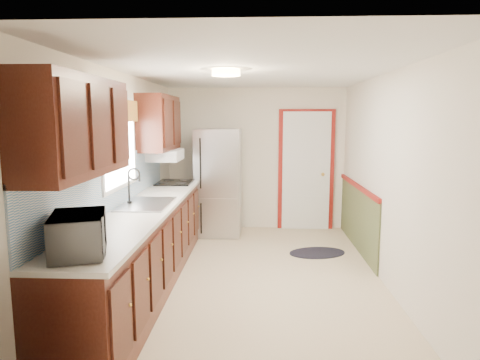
# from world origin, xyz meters

# --- Properties ---
(room_shell) EXTENTS (3.20, 5.20, 2.52)m
(room_shell) POSITION_xyz_m (0.00, 0.00, 1.20)
(room_shell) COLOR #CEB791
(room_shell) RESTS_ON ground
(kitchen_run) EXTENTS (0.63, 4.00, 2.20)m
(kitchen_run) POSITION_xyz_m (-1.24, -0.29, 0.81)
(kitchen_run) COLOR #38140C
(kitchen_run) RESTS_ON ground
(back_wall_trim) EXTENTS (1.12, 2.30, 2.08)m
(back_wall_trim) POSITION_xyz_m (0.99, 2.21, 0.89)
(back_wall_trim) COLOR maroon
(back_wall_trim) RESTS_ON ground
(ceiling_fixture) EXTENTS (0.30, 0.30, 0.06)m
(ceiling_fixture) POSITION_xyz_m (-0.30, -0.20, 2.36)
(ceiling_fixture) COLOR #FFD88C
(ceiling_fixture) RESTS_ON room_shell
(microwave) EXTENTS (0.44, 0.59, 0.35)m
(microwave) POSITION_xyz_m (-1.20, -1.95, 1.12)
(microwave) COLOR white
(microwave) RESTS_ON kitchen_run
(refrigerator) EXTENTS (0.72, 0.72, 1.72)m
(refrigerator) POSITION_xyz_m (-0.61, 2.05, 0.86)
(refrigerator) COLOR #B7B7BC
(refrigerator) RESTS_ON ground
(rug) EXTENTS (0.90, 0.69, 0.01)m
(rug) POSITION_xyz_m (0.88, 1.08, 0.01)
(rug) COLOR black
(rug) RESTS_ON ground
(cooktop) EXTENTS (0.50, 0.60, 0.02)m
(cooktop) POSITION_xyz_m (-1.19, 1.40, 0.95)
(cooktop) COLOR black
(cooktop) RESTS_ON kitchen_run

